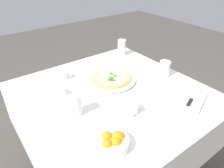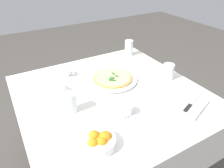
# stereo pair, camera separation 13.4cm
# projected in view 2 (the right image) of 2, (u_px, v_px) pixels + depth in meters

# --- Properties ---
(ground_plane) EXTENTS (8.00, 8.00, 0.00)m
(ground_plane) POSITION_uv_depth(u_px,v_px,m) (111.00, 168.00, 1.68)
(ground_plane) COLOR #4C4742
(dining_table) EXTENTS (1.09, 1.09, 0.73)m
(dining_table) POSITION_uv_depth(u_px,v_px,m) (111.00, 110.00, 1.36)
(dining_table) COLOR white
(dining_table) RESTS_ON ground_plane
(pizza_plate) EXTENTS (0.33, 0.33, 0.02)m
(pizza_plate) POSITION_uv_depth(u_px,v_px,m) (113.00, 79.00, 1.41)
(pizza_plate) COLOR white
(pizza_plate) RESTS_ON dining_table
(pizza) EXTENTS (0.26, 0.26, 0.02)m
(pizza) POSITION_uv_depth(u_px,v_px,m) (113.00, 78.00, 1.40)
(pizza) COLOR tan
(pizza) RESTS_ON pizza_plate
(coffee_cup_left_edge) EXTENTS (0.13, 0.13, 0.06)m
(coffee_cup_left_edge) POSITION_uv_depth(u_px,v_px,m) (65.00, 73.00, 1.46)
(coffee_cup_left_edge) COLOR white
(coffee_cup_left_edge) RESTS_ON dining_table
(coffee_cup_right_edge) EXTENTS (0.13, 0.13, 0.06)m
(coffee_cup_right_edge) POSITION_uv_depth(u_px,v_px,m) (125.00, 110.00, 1.11)
(coffee_cup_right_edge) COLOR white
(coffee_cup_right_edge) RESTS_ON dining_table
(water_glass_near_left) EXTENTS (0.07, 0.07, 0.13)m
(water_glass_near_left) POSITION_uv_depth(u_px,v_px,m) (129.00, 49.00, 1.75)
(water_glass_near_left) COLOR white
(water_glass_near_left) RESTS_ON dining_table
(water_glass_back_corner) EXTENTS (0.08, 0.08, 0.11)m
(water_glass_back_corner) POSITION_uv_depth(u_px,v_px,m) (168.00, 72.00, 1.42)
(water_glass_back_corner) COLOR white
(water_glass_back_corner) RESTS_ON dining_table
(water_glass_far_left) EXTENTS (0.07, 0.07, 0.11)m
(water_glass_far_left) POSITION_uv_depth(u_px,v_px,m) (71.00, 103.00, 1.12)
(water_glass_far_left) COLOR white
(water_glass_far_left) RESTS_ON dining_table
(napkin_folded) EXTENTS (0.25, 0.20, 0.02)m
(napkin_folded) POSITION_uv_depth(u_px,v_px,m) (190.00, 106.00, 1.17)
(napkin_folded) COLOR white
(napkin_folded) RESTS_ON dining_table
(dinner_knife) EXTENTS (0.19, 0.09, 0.01)m
(dinner_knife) POSITION_uv_depth(u_px,v_px,m) (191.00, 104.00, 1.16)
(dinner_knife) COLOR silver
(dinner_knife) RESTS_ON napkin_folded
(citrus_bowl) EXTENTS (0.15, 0.15, 0.07)m
(citrus_bowl) POSITION_uv_depth(u_px,v_px,m) (99.00, 141.00, 0.92)
(citrus_bowl) COLOR white
(citrus_bowl) RESTS_ON dining_table
(menu_card) EXTENTS (0.04, 0.09, 0.06)m
(menu_card) POSITION_uv_depth(u_px,v_px,m) (60.00, 86.00, 1.30)
(menu_card) COLOR white
(menu_card) RESTS_ON dining_table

